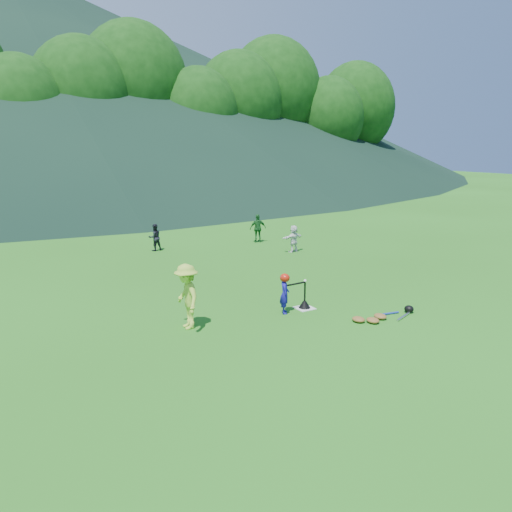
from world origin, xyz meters
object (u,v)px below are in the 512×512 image
Objects in this scene: fielder_d at (294,239)px; batting_tee at (305,304)px; batter_child at (285,294)px; equipment_pile at (381,316)px; home_plate at (304,308)px; fielder_c at (258,228)px; adult_coach at (187,296)px; fielder_b at (155,237)px.

fielder_d is 1.56× the size of batting_tee.
batter_child is 2.39m from equipment_pile.
home_plate is 0.80m from batter_child.
batting_tee reaches higher than home_plate.
batter_child is at bearing 139.13° from equipment_pile.
batter_child is (-0.64, -0.03, 0.49)m from home_plate.
home_plate is 0.25× the size of equipment_pile.
batting_tee is (0.64, 0.03, -0.37)m from batter_child.
fielder_c reaches higher than fielder_d.
fielder_c is at bearing 67.46° from home_plate.
fielder_c is at bearing 145.06° from adult_coach.
adult_coach is 8.88m from fielder_b.
fielder_c reaches higher than batting_tee.
fielder_d is (3.66, 5.88, 0.52)m from home_plate.
fielder_d reaches higher than equipment_pile.
adult_coach is (-3.14, 0.21, 0.74)m from home_plate.
adult_coach is at bearing 176.14° from batting_tee.
fielder_c is at bearing -93.78° from fielder_d.
batter_child reaches higher than batting_tee.
home_plate is at bearing -59.46° from batter_child.
adult_coach is 1.41× the size of fielder_b.
batting_tee is 1.94m from equipment_pile.
fielder_b is 8.89m from batting_tee.
equipment_pile is (2.11, -10.39, -0.47)m from fielder_b.
equipment_pile reaches higher than home_plate.
home_plate is 0.45× the size of batter_child.
equipment_pile is at bearing -103.28° from batter_child.
adult_coach reaches higher than fielder_d.
batter_child is 0.82× the size of fielder_c.
adult_coach is at bearing 63.65° from fielder_c.
fielder_b is (2.17, 8.61, -0.22)m from adult_coach.
fielder_d is (4.30, 5.92, 0.03)m from batter_child.
batter_child is 7.31m from fielder_d.
fielder_d is at bearing 142.26° from fielder_b.
fielder_b is 4.45m from fielder_c.
batting_tee is (0.00, 0.00, 0.12)m from home_plate.
batter_child reaches higher than home_plate.
adult_coach is (-2.50, 0.24, 0.26)m from batter_child.
fielder_c is 8.99m from batting_tee.
home_plate is 0.42× the size of fielder_b.
fielder_d is (4.63, -2.94, -0.01)m from fielder_b.
adult_coach is at bearing 70.55° from fielder_b.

